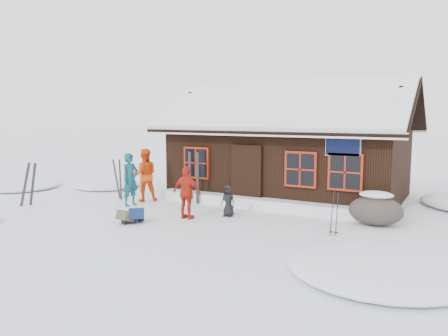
{
  "coord_description": "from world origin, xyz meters",
  "views": [
    {
      "loc": [
        7.34,
        -10.66,
        3.06
      ],
      "look_at": [
        0.31,
        1.94,
        1.3
      ],
      "focal_mm": 35.0,
      "sensor_mm": 36.0,
      "label": 1
    }
  ],
  "objects": [
    {
      "name": "ground",
      "position": [
        0.0,
        0.0,
        0.0
      ],
      "size": [
        120.0,
        120.0,
        0.0
      ],
      "primitive_type": "plane",
      "color": "white",
      "rests_on": "ground"
    },
    {
      "name": "mountain_hut",
      "position": [
        1.5,
        4.98,
        1.58
      ],
      "size": [
        8.9,
        6.09,
        4.42
      ],
      "color": "black",
      "rests_on": "ground"
    },
    {
      "name": "snow_drift",
      "position": [
        1.5,
        2.25,
        0.17
      ],
      "size": [
        7.6,
        0.6,
        0.35
      ],
      "primitive_type": "cube",
      "color": "white",
      "rests_on": "ground"
    },
    {
      "name": "snow_mounds",
      "position": [
        1.65,
        1.86,
        0.0
      ],
      "size": [
        20.6,
        13.2,
        0.48
      ],
      "color": "white",
      "rests_on": "ground"
    },
    {
      "name": "skier_teal",
      "position": [
        -2.5,
        0.48,
        0.9
      ],
      "size": [
        0.5,
        0.7,
        1.79
      ],
      "primitive_type": "imported",
      "rotation": [
        0.0,
        0.0,
        1.46
      ],
      "color": "#124C57",
      "rests_on": "ground"
    },
    {
      "name": "skier_orange_left",
      "position": [
        -2.62,
        1.38,
        0.94
      ],
      "size": [
        1.15,
        1.13,
        1.87
      ],
      "primitive_type": "imported",
      "rotation": [
        0.0,
        0.0,
        3.87
      ],
      "color": "#ED4C10",
      "rests_on": "ground"
    },
    {
      "name": "skier_orange_right",
      "position": [
        0.22,
        -0.15,
        0.79
      ],
      "size": [
        0.93,
        0.41,
        1.57
      ],
      "primitive_type": "imported",
      "rotation": [
        0.0,
        0.0,
        3.17
      ],
      "color": "red",
      "rests_on": "ground"
    },
    {
      "name": "skier_crouched",
      "position": [
        1.13,
        0.72,
        0.48
      ],
      "size": [
        0.49,
        0.34,
        0.96
      ],
      "primitive_type": "imported",
      "rotation": [
        0.0,
        0.0,
        -0.09
      ],
      "color": "black",
      "rests_on": "ground"
    },
    {
      "name": "boulder",
      "position": [
        5.23,
        1.81,
        0.44
      ],
      "size": [
        1.48,
        1.11,
        0.86
      ],
      "color": "#453E37",
      "rests_on": "ground"
    },
    {
      "name": "ski_pair_left",
      "position": [
        -5.5,
        -1.17,
        0.72
      ],
      "size": [
        0.55,
        0.36,
        1.52
      ],
      "rotation": [
        0.0,
        0.0,
        0.56
      ],
      "color": "black",
      "rests_on": "ground"
    },
    {
      "name": "ski_pair_mid",
      "position": [
        -3.75,
        1.26,
        0.7
      ],
      "size": [
        0.54,
        0.21,
        1.49
      ],
      "rotation": [
        0.0,
        0.0,
        -0.24
      ],
      "color": "black",
      "rests_on": "ground"
    },
    {
      "name": "ski_pair_right",
      "position": [
        -0.84,
        1.84,
        0.87
      ],
      "size": [
        0.42,
        0.09,
        1.84
      ],
      "rotation": [
        0.0,
        0.0,
        0.13
      ],
      "color": "black",
      "rests_on": "ground"
    },
    {
      "name": "ski_poles",
      "position": [
        4.5,
        0.19,
        0.55
      ],
      "size": [
        0.21,
        0.1,
        1.18
      ],
      "color": "black",
      "rests_on": "ground"
    },
    {
      "name": "backpack_blue",
      "position": [
        -0.8,
        -1.21,
        0.15
      ],
      "size": [
        0.69,
        0.71,
        0.31
      ],
      "primitive_type": "cube",
      "rotation": [
        0.0,
        0.0,
        0.72
      ],
      "color": "#11244A",
      "rests_on": "ground"
    },
    {
      "name": "backpack_olive",
      "position": [
        -0.95,
        -1.43,
        0.14
      ],
      "size": [
        0.43,
        0.55,
        0.28
      ],
      "primitive_type": "cube",
      "rotation": [
        0.0,
        0.0,
        -0.09
      ],
      "color": "#4A4534",
      "rests_on": "ground"
    }
  ]
}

